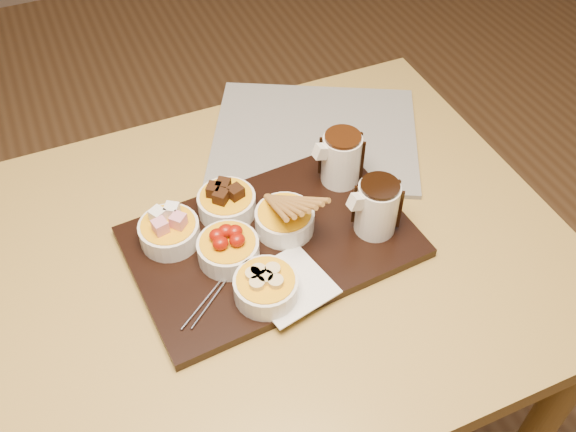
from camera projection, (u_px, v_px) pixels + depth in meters
name	position (u px, v px, depth m)	size (l,w,h in m)	color
dining_table	(216.00, 300.00, 1.13)	(1.20, 0.80, 0.75)	#A8883E
serving_board	(272.00, 242.00, 1.08)	(0.46, 0.30, 0.02)	black
napkin	(289.00, 285.00, 1.00)	(0.12, 0.12, 0.00)	white
bowl_marshmallows	(170.00, 233.00, 1.06)	(0.10, 0.10, 0.04)	silver
bowl_cake	(227.00, 204.00, 1.10)	(0.10, 0.10, 0.04)	silver
bowl_strawberries	(228.00, 250.00, 1.03)	(0.10, 0.10, 0.04)	silver
bowl_biscotti	(285.00, 221.00, 1.07)	(0.10, 0.10, 0.04)	silver
bowl_bananas	(266.00, 288.00, 0.98)	(0.10, 0.10, 0.04)	silver
pitcher_dark_chocolate	(377.00, 208.00, 1.05)	(0.07, 0.07, 0.10)	silver
pitcher_milk_chocolate	(341.00, 159.00, 1.13)	(0.07, 0.07, 0.10)	silver
fondue_skewers	(230.00, 269.00, 1.02)	(0.26, 0.03, 0.01)	silver
newspaper	(315.00, 136.00, 1.27)	(0.40, 0.32, 0.01)	beige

